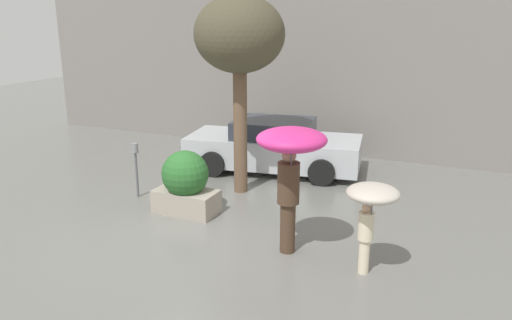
{
  "coord_description": "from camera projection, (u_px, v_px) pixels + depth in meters",
  "views": [
    {
      "loc": [
        4.38,
        -6.85,
        3.74
      ],
      "look_at": [
        0.56,
        1.6,
        1.05
      ],
      "focal_mm": 35.0,
      "sensor_mm": 36.0,
      "label": 1
    }
  ],
  "objects": [
    {
      "name": "parking_meter",
      "position": [
        136.0,
        158.0,
        10.48
      ],
      "size": [
        0.14,
        0.14,
        1.18
      ],
      "color": "#595B60",
      "rests_on": "ground"
    },
    {
      "name": "planter_box",
      "position": [
        186.0,
        183.0,
        9.68
      ],
      "size": [
        1.25,
        0.91,
        1.26
      ],
      "color": "#9E9384",
      "rests_on": "ground"
    },
    {
      "name": "ground_plane",
      "position": [
        190.0,
        237.0,
        8.77
      ],
      "size": [
        40.0,
        40.0,
        0.0
      ],
      "primitive_type": "plane",
      "color": "slate"
    },
    {
      "name": "parked_car_near",
      "position": [
        274.0,
        147.0,
        12.4
      ],
      "size": [
        4.47,
        2.47,
        1.28
      ],
      "rotation": [
        0.0,
        0.0,
        1.74
      ],
      "color": "#B7BCC1",
      "rests_on": "ground"
    },
    {
      "name": "person_adult",
      "position": [
        291.0,
        155.0,
        7.65
      ],
      "size": [
        1.08,
        1.08,
        2.11
      ],
      "rotation": [
        0.0,
        0.0,
        -0.99
      ],
      "color": "#473323",
      "rests_on": "ground"
    },
    {
      "name": "street_tree",
      "position": [
        239.0,
        38.0,
        10.14
      ],
      "size": [
        1.86,
        1.86,
        4.17
      ],
      "color": "brown",
      "rests_on": "ground"
    },
    {
      "name": "person_child",
      "position": [
        371.0,
        203.0,
        7.16
      ],
      "size": [
        0.76,
        0.76,
        1.43
      ],
      "rotation": [
        0.0,
        0.0,
        -0.67
      ],
      "color": "beige",
      "rests_on": "ground"
    },
    {
      "name": "building_facade",
      "position": [
        311.0,
        44.0,
        13.62
      ],
      "size": [
        18.0,
        0.3,
        6.0
      ],
      "color": "gray",
      "rests_on": "ground"
    }
  ]
}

